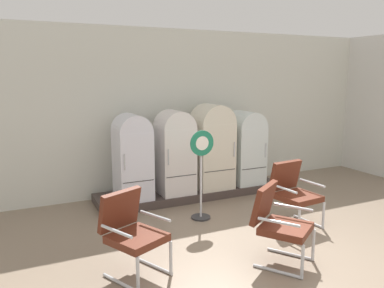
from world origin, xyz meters
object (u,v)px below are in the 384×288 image
armchair_center (278,220)px  refrigerator_2 (212,144)px  sign_stand (201,179)px  refrigerator_3 (245,145)px  refrigerator_1 (175,150)px  armchair_left (131,229)px  armchair_right (293,190)px  refrigerator_0 (132,154)px

armchair_center → refrigerator_2: bearing=78.4°
sign_stand → refrigerator_3: bearing=35.0°
refrigerator_1 → refrigerator_2: size_ratio=0.95×
refrigerator_2 → sign_stand: bearing=-125.9°
armchair_left → armchair_right: size_ratio=1.00×
refrigerator_1 → refrigerator_3: 1.57m
refrigerator_3 → sign_stand: (-1.55, -1.08, -0.25)m
refrigerator_3 → refrigerator_0: bearing=-179.8°
refrigerator_3 → sign_stand: size_ratio=1.00×
armchair_left → sign_stand: sign_stand is taller
armchair_right → sign_stand: sign_stand is taller
refrigerator_3 → armchair_left: refrigerator_3 is taller
refrigerator_1 → armchair_center: bearing=-85.6°
refrigerator_2 → sign_stand: size_ratio=1.11×
armchair_left → sign_stand: (1.55, 1.24, 0.12)m
refrigerator_0 → refrigerator_2: size_ratio=0.93×
refrigerator_2 → armchair_right: 2.01m
refrigerator_0 → refrigerator_3: 2.38m
armchair_left → armchair_right: 2.78m
refrigerator_3 → armchair_right: 1.99m
refrigerator_2 → refrigerator_0: bearing=179.8°
refrigerator_1 → armchair_right: (1.23, -1.89, -0.42)m
refrigerator_0 → armchair_center: size_ratio=1.52×
refrigerator_0 → refrigerator_2: bearing=-0.2°
refrigerator_3 → armchair_left: bearing=-143.1°
armchair_center → armchair_left: bearing=163.5°
refrigerator_3 → sign_stand: bearing=-145.0°
refrigerator_0 → armchair_right: (2.03, -1.91, -0.40)m
refrigerator_2 → refrigerator_3: 0.78m
armchair_left → armchair_center: (1.74, -0.52, 0.00)m
refrigerator_0 → refrigerator_2: (1.60, -0.01, 0.06)m
armchair_right → refrigerator_2: bearing=102.7°
armchair_left → sign_stand: 1.99m
refrigerator_2 → armchair_right: (0.43, -1.91, -0.46)m
refrigerator_1 → armchair_center: size_ratio=1.56×
refrigerator_0 → armchair_center: (1.02, -2.83, -0.40)m
armchair_right → armchair_center: 1.37m
refrigerator_3 → armchair_center: bearing=-115.5°
refrigerator_0 → armchair_right: 2.82m
refrigerator_3 → armchair_center: 3.17m
refrigerator_0 → refrigerator_3: bearing=0.2°
refrigerator_3 → armchair_left: size_ratio=1.47×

